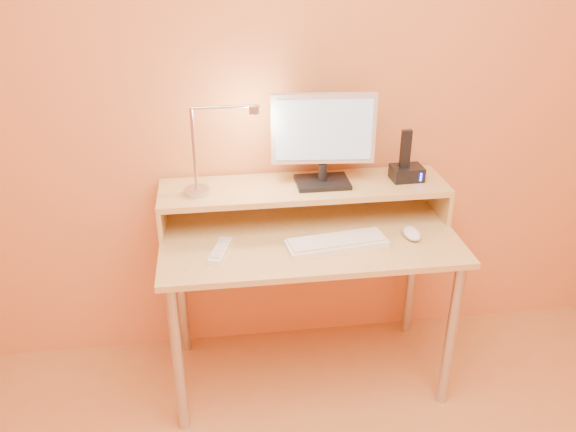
{
  "coord_description": "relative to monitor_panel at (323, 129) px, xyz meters",
  "views": [
    {
      "loc": [
        -0.37,
        -0.9,
        1.87
      ],
      "look_at": [
        -0.09,
        1.13,
        0.84
      ],
      "focal_mm": 36.88,
      "sensor_mm": 36.0,
      "label": 1
    }
  ],
  "objects": [
    {
      "name": "wall_back",
      "position": [
        -0.08,
        0.16,
        0.13
      ],
      "size": [
        3.0,
        0.04,
        2.5
      ],
      "primitive_type": "cube",
      "color": "#D68447",
      "rests_on": "floor"
    },
    {
      "name": "desk_leg_fl",
      "position": [
        -0.63,
        -0.41,
        -0.77
      ],
      "size": [
        0.04,
        0.04,
        0.69
      ],
      "primitive_type": "cylinder",
      "color": "#B5B5BF",
      "rests_on": "floor"
    },
    {
      "name": "desk_leg_fr",
      "position": [
        0.47,
        -0.41,
        -0.77
      ],
      "size": [
        0.04,
        0.04,
        0.69
      ],
      "primitive_type": "cylinder",
      "color": "#B5B5BF",
      "rests_on": "floor"
    },
    {
      "name": "desk_leg_bl",
      "position": [
        -0.63,
        0.09,
        -0.77
      ],
      "size": [
        0.04,
        0.04,
        0.69
      ],
      "primitive_type": "cylinder",
      "color": "#B5B5BF",
      "rests_on": "floor"
    },
    {
      "name": "desk_leg_br",
      "position": [
        0.47,
        0.09,
        -0.77
      ],
      "size": [
        0.04,
        0.04,
        0.69
      ],
      "primitive_type": "cylinder",
      "color": "#B5B5BF",
      "rests_on": "floor"
    },
    {
      "name": "desk_lower",
      "position": [
        -0.08,
        -0.16,
        -0.41
      ],
      "size": [
        1.2,
        0.6,
        0.02
      ],
      "primitive_type": "cube",
      "color": "#D8BA78",
      "rests_on": "floor"
    },
    {
      "name": "shelf_riser_left",
      "position": [
        -0.67,
        -0.01,
        -0.33
      ],
      "size": [
        0.02,
        0.3,
        0.14
      ],
      "primitive_type": "cube",
      "color": "#D8BA78",
      "rests_on": "desk_lower"
    },
    {
      "name": "shelf_riser_right",
      "position": [
        0.51,
        -0.01,
        -0.33
      ],
      "size": [
        0.02,
        0.3,
        0.14
      ],
      "primitive_type": "cube",
      "color": "#D8BA78",
      "rests_on": "desk_lower"
    },
    {
      "name": "desk_shelf",
      "position": [
        -0.08,
        -0.01,
        -0.25
      ],
      "size": [
        1.2,
        0.3,
        0.02
      ],
      "primitive_type": "cube",
      "color": "#D8BA78",
      "rests_on": "desk_lower"
    },
    {
      "name": "monitor_foot",
      "position": [
        -0.0,
        -0.01,
        -0.23
      ],
      "size": [
        0.22,
        0.16,
        0.02
      ],
      "primitive_type": "cube",
      "color": "black",
      "rests_on": "desk_shelf"
    },
    {
      "name": "monitor_neck",
      "position": [
        -0.0,
        -0.01,
        -0.19
      ],
      "size": [
        0.04,
        0.04,
        0.07
      ],
      "primitive_type": "cylinder",
      "color": "black",
      "rests_on": "monitor_foot"
    },
    {
      "name": "monitor_panel",
      "position": [
        0.0,
        0.0,
        0.0
      ],
      "size": [
        0.42,
        0.07,
        0.29
      ],
      "primitive_type": "cube",
      "rotation": [
        0.0,
        0.0,
        -0.09
      ],
      "color": "silver",
      "rests_on": "monitor_neck"
    },
    {
      "name": "monitor_back",
      "position": [
        0.0,
        0.02,
        0.0
      ],
      "size": [
        0.38,
        0.05,
        0.24
      ],
      "primitive_type": "cube",
      "rotation": [
        0.0,
        0.0,
        -0.09
      ],
      "color": "black",
      "rests_on": "monitor_panel"
    },
    {
      "name": "monitor_screen",
      "position": [
        0.0,
        -0.02,
        0.0
      ],
      "size": [
        0.38,
        0.04,
        0.25
      ],
      "primitive_type": "cube",
      "rotation": [
        0.0,
        0.0,
        -0.09
      ],
      "color": "#9AB7D2",
      "rests_on": "monitor_panel"
    },
    {
      "name": "lamp_base",
      "position": [
        -0.52,
        -0.04,
        -0.23
      ],
      "size": [
        0.1,
        0.1,
        0.02
      ],
      "primitive_type": "cylinder",
      "color": "#B5B5BF",
      "rests_on": "desk_shelf"
    },
    {
      "name": "lamp_post",
      "position": [
        -0.52,
        -0.04,
        -0.05
      ],
      "size": [
        0.01,
        0.01,
        0.33
      ],
      "primitive_type": "cylinder",
      "color": "#B5B5BF",
      "rests_on": "lamp_base"
    },
    {
      "name": "lamp_arm",
      "position": [
        -0.4,
        -0.04,
        0.12
      ],
      "size": [
        0.24,
        0.01,
        0.01
      ],
      "primitive_type": "cylinder",
      "rotation": [
        0.0,
        1.57,
        0.0
      ],
      "color": "#B5B5BF",
      "rests_on": "lamp_post"
    },
    {
      "name": "lamp_head",
      "position": [
        -0.28,
        -0.04,
        0.1
      ],
      "size": [
        0.04,
        0.04,
        0.03
      ],
      "primitive_type": "cylinder",
      "color": "#B5B5BF",
      "rests_on": "lamp_arm"
    },
    {
      "name": "lamp_bulb",
      "position": [
        -0.28,
        -0.04,
        0.09
      ],
      "size": [
        0.03,
        0.03,
        0.0
      ],
      "primitive_type": "cylinder",
      "color": "#FFEAC6",
      "rests_on": "lamp_head"
    },
    {
      "name": "phone_dock",
      "position": [
        0.36,
        -0.01,
        -0.21
      ],
      "size": [
        0.13,
        0.1,
        0.06
      ],
      "primitive_type": "cube",
      "rotation": [
        0.0,
        0.0,
        0.04
      ],
      "color": "black",
      "rests_on": "desk_shelf"
    },
    {
      "name": "phone_handset",
      "position": [
        0.35,
        -0.01,
        -0.1
      ],
      "size": [
        0.04,
        0.03,
        0.16
      ],
      "primitive_type": "cube",
      "rotation": [
        0.0,
        0.0,
        0.04
      ],
      "color": "black",
      "rests_on": "phone_dock"
    },
    {
      "name": "phone_led",
      "position": [
        0.41,
        -0.06,
        -0.21
      ],
      "size": [
        0.01,
        0.0,
        0.04
      ],
      "primitive_type": "cube",
      "color": "#1225F0",
      "rests_on": "phone_dock"
    },
    {
      "name": "keyboard",
      "position": [
        0.01,
        -0.26,
        -0.39
      ],
      "size": [
        0.41,
        0.18,
        0.02
      ],
      "primitive_type": "cube",
      "rotation": [
        0.0,
        0.0,
        0.14
      ],
      "color": "white",
      "rests_on": "desk_lower"
    },
    {
      "name": "mouse",
      "position": [
        0.33,
        -0.23,
        -0.38
      ],
      "size": [
        0.07,
        0.12,
        0.04
      ],
      "primitive_type": "ellipsoid",
      "rotation": [
        0.0,
        0.0,
        0.03
      ],
      "color": "white",
      "rests_on": "desk_lower"
    },
    {
      "name": "remote_control",
      "position": [
        -0.44,
        -0.25,
        -0.39
      ],
      "size": [
        0.1,
        0.19,
        0.02
      ],
      "primitive_type": "cube",
      "rotation": [
        0.0,
        0.0,
        -0.29
      ],
      "color": "white",
      "rests_on": "desk_lower"
    }
  ]
}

